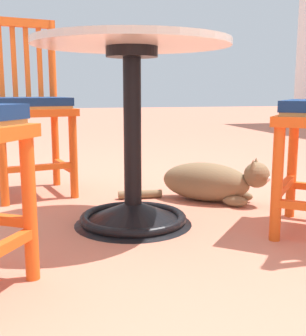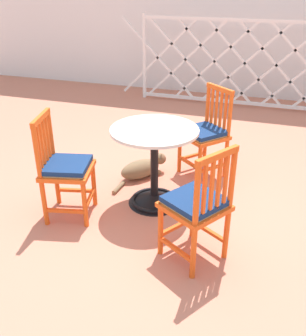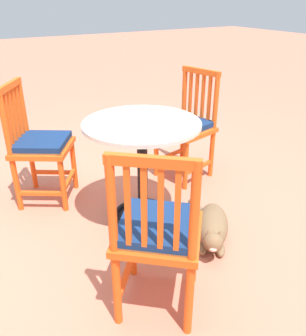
{
  "view_description": "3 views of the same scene",
  "coord_description": "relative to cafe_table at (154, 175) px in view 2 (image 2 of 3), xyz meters",
  "views": [
    {
      "loc": [
        1.55,
        -0.15,
        0.54
      ],
      "look_at": [
        -0.23,
        0.3,
        0.21
      ],
      "focal_mm": 46.54,
      "sensor_mm": 36.0,
      "label": 1
    },
    {
      "loc": [
        0.8,
        -2.73,
        1.92
      ],
      "look_at": [
        -0.15,
        0.22,
        0.34
      ],
      "focal_mm": 41.43,
      "sensor_mm": 36.0,
      "label": 2
    },
    {
      "loc": [
        0.89,
        2.06,
        1.46
      ],
      "look_at": [
        -0.2,
        0.22,
        0.4
      ],
      "focal_mm": 37.7,
      "sensor_mm": 36.0,
      "label": 3
    }
  ],
  "objects": [
    {
      "name": "ground_plane",
      "position": [
        0.13,
        -0.19,
        -0.28
      ],
      "size": [
        24.0,
        24.0,
        0.0
      ],
      "primitive_type": "plane",
      "color": "#C6755B"
    },
    {
      "name": "building_wall_backdrop",
      "position": [
        0.13,
        3.84,
        1.12
      ],
      "size": [
        10.0,
        0.2,
        2.8
      ],
      "primitive_type": "cube",
      "color": "white",
      "rests_on": "ground_plane"
    },
    {
      "name": "lattice_fence_panel",
      "position": [
        0.42,
        3.16,
        0.39
      ],
      "size": [
        3.98,
        0.06,
        1.35
      ],
      "color": "white",
      "rests_on": "ground_plane"
    },
    {
      "name": "cafe_table",
      "position": [
        0.0,
        0.0,
        0.0
      ],
      "size": [
        0.76,
        0.76,
        0.73
      ],
      "color": "black",
      "rests_on": "ground_plane"
    },
    {
      "name": "orange_chair_tucked_in",
      "position": [
        0.52,
        -0.63,
        0.16
      ],
      "size": [
        0.55,
        0.55,
        0.91
      ],
      "color": "#EA5619",
      "rests_on": "ground_plane"
    },
    {
      "name": "orange_chair_facing_out",
      "position": [
        0.31,
        0.72,
        0.16
      ],
      "size": [
        0.56,
        0.56,
        0.91
      ],
      "color": "#EA5619",
      "rests_on": "ground_plane"
    },
    {
      "name": "orange_chair_at_corner",
      "position": [
        -0.65,
        -0.41,
        0.16
      ],
      "size": [
        0.48,
        0.48,
        0.91
      ],
      "color": "#EA5619",
      "rests_on": "ground_plane"
    },
    {
      "name": "tabby_cat",
      "position": [
        -0.26,
        0.45,
        -0.19
      ],
      "size": [
        0.43,
        0.67,
        0.23
      ],
      "color": "brown",
      "rests_on": "ground_plane"
    }
  ]
}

